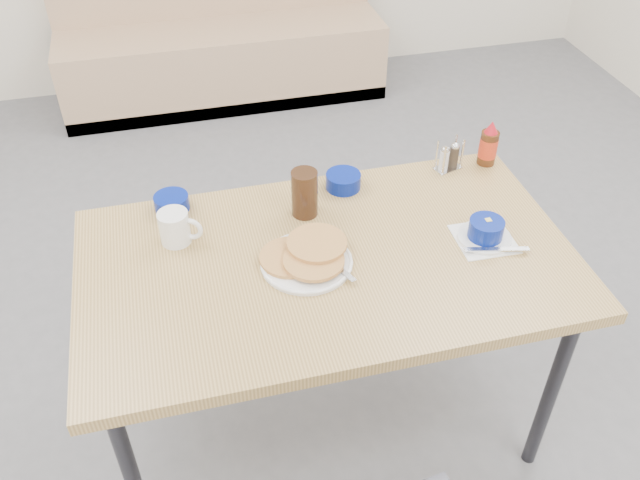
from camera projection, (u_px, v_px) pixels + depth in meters
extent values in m
plane|color=slate|center=(346.00, 480.00, 2.22)|extent=(6.00, 6.00, 0.00)
cube|color=tan|center=(224.00, 62.00, 4.09)|extent=(1.90, 0.55, 0.45)
cube|color=#2D2D33|center=(226.00, 90.00, 4.21)|extent=(1.90, 0.55, 0.08)
cube|color=tan|center=(328.00, 263.00, 1.93)|extent=(1.40, 0.80, 0.04)
cylinder|color=#2D2D33|center=(551.00, 391.00, 2.05)|extent=(0.04, 0.04, 0.72)
cylinder|color=#2D2D33|center=(126.00, 315.00, 2.29)|extent=(0.04, 0.04, 0.72)
cylinder|color=#2D2D33|center=(466.00, 256.00, 2.53)|extent=(0.04, 0.04, 0.72)
cylinder|color=white|center=(307.00, 262.00, 1.89)|extent=(0.26, 0.26, 0.01)
cylinder|color=#E2A155|center=(290.00, 257.00, 1.89)|extent=(0.17, 0.17, 0.01)
cylinder|color=#E2A155|center=(314.00, 260.00, 1.86)|extent=(0.17, 0.17, 0.01)
cylinder|color=#E2A155|center=(317.00, 243.00, 1.90)|extent=(0.17, 0.17, 0.01)
cube|color=silver|center=(341.00, 270.00, 1.85)|extent=(0.06, 0.11, 0.00)
cylinder|color=white|center=(174.00, 227.00, 1.94)|extent=(0.09, 0.09, 0.10)
cylinder|color=black|center=(172.00, 215.00, 1.91)|extent=(0.08, 0.08, 0.00)
torus|color=white|center=(191.00, 229.00, 1.93)|extent=(0.07, 0.04, 0.07)
cube|color=white|center=(484.00, 239.00, 1.98)|extent=(0.17, 0.17, 0.00)
cylinder|color=white|center=(484.00, 237.00, 1.97)|extent=(0.16, 0.16, 0.01)
cylinder|color=navy|center=(486.00, 229.00, 1.95)|extent=(0.10, 0.10, 0.06)
cylinder|color=white|center=(487.00, 223.00, 1.94)|extent=(0.09, 0.09, 0.01)
cube|color=#F4DB60|center=(488.00, 221.00, 1.94)|extent=(0.02, 0.02, 0.01)
cube|color=silver|center=(497.00, 249.00, 1.92)|extent=(0.18, 0.06, 0.00)
cylinder|color=navy|center=(172.00, 203.00, 2.08)|extent=(0.11, 0.11, 0.05)
cylinder|color=navy|center=(343.00, 181.00, 2.16)|extent=(0.11, 0.11, 0.05)
cylinder|color=black|center=(305.00, 193.00, 2.03)|extent=(0.09, 0.09, 0.15)
cube|color=silver|center=(448.00, 168.00, 2.26)|extent=(0.10, 0.08, 0.00)
cylinder|color=silver|center=(444.00, 160.00, 2.20)|extent=(0.01, 0.01, 0.11)
cylinder|color=silver|center=(462.00, 153.00, 2.23)|extent=(0.01, 0.01, 0.11)
cylinder|color=silver|center=(437.00, 155.00, 2.22)|extent=(0.01, 0.01, 0.11)
cylinder|color=silver|center=(455.00, 148.00, 2.25)|extent=(0.01, 0.01, 0.11)
cylinder|color=silver|center=(444.00, 160.00, 2.23)|extent=(0.03, 0.03, 0.07)
cylinder|color=#3F3326|center=(454.00, 156.00, 2.25)|extent=(0.03, 0.03, 0.07)
cylinder|color=#47230F|center=(488.00, 148.00, 2.25)|extent=(0.06, 0.06, 0.12)
cylinder|color=#EF481B|center=(488.00, 147.00, 2.25)|extent=(0.06, 0.06, 0.07)
cone|color=red|center=(492.00, 127.00, 2.20)|extent=(0.05, 0.05, 0.04)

